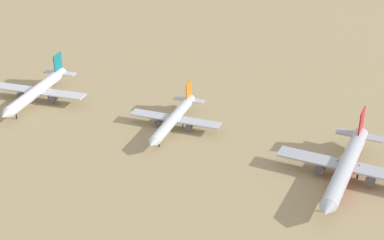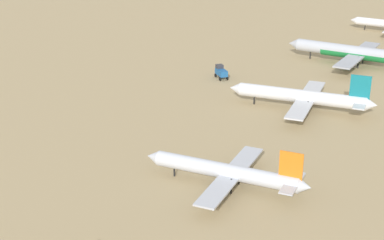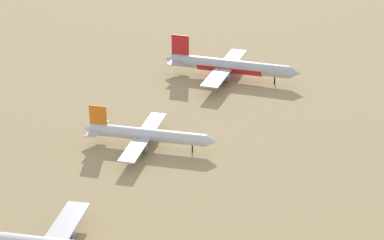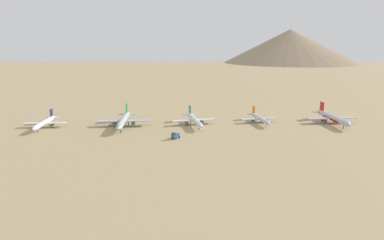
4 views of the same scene
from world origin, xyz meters
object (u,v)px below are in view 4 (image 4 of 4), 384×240
(parked_jet_0, at_px, (45,123))
(parked_jet_3, at_px, (260,118))
(parked_jet_1, at_px, (124,120))
(service_truck, at_px, (175,135))
(parked_jet_4, at_px, (332,118))
(parked_jet_2, at_px, (194,120))

(parked_jet_0, height_order, parked_jet_3, parked_jet_0)
(parked_jet_0, distance_m, parked_jet_3, 149.18)
(parked_jet_1, relative_size, service_truck, 7.99)
(parked_jet_0, xyz_separation_m, parked_jet_1, (0.69, 53.11, 0.88))
(parked_jet_0, xyz_separation_m, parked_jet_4, (2.57, 200.10, 0.78))
(parked_jet_1, height_order, service_truck, parked_jet_1)
(parked_jet_2, height_order, parked_jet_3, parked_jet_2)
(parked_jet_0, xyz_separation_m, parked_jet_2, (-0.21, 101.73, 0.34))
(parked_jet_1, relative_size, parked_jet_3, 1.32)
(parked_jet_4, bearing_deg, parked_jet_0, -90.73)
(parked_jet_1, relative_size, parked_jet_2, 1.16)
(parked_jet_2, xyz_separation_m, service_truck, (31.26, -13.78, -1.65))
(parked_jet_3, height_order, parked_jet_4, parked_jet_4)
(parked_jet_3, relative_size, service_truck, 6.06)
(parked_jet_0, bearing_deg, parked_jet_4, 89.27)
(parked_jet_0, relative_size, parked_jet_4, 0.80)
(parked_jet_1, distance_m, service_truck, 46.26)
(parked_jet_1, distance_m, parked_jet_2, 48.62)
(parked_jet_1, bearing_deg, parked_jet_0, -90.74)
(parked_jet_2, distance_m, parked_jet_4, 98.41)
(parked_jet_0, relative_size, parked_jet_2, 0.91)
(service_truck, bearing_deg, parked_jet_3, 119.15)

